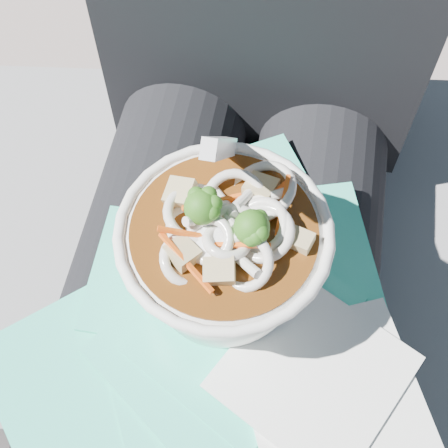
% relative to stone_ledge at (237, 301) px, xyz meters
% --- Properties ---
extents(ground, '(20.00, 20.00, 0.00)m').
position_rel_stone_ledge_xyz_m(ground, '(0.00, -0.15, -0.23)').
color(ground, slate).
rests_on(ground, ground).
extents(stone_ledge, '(1.06, 0.63, 0.47)m').
position_rel_stone_ledge_xyz_m(stone_ledge, '(0.00, 0.00, 0.00)').
color(stone_ledge, slate).
rests_on(stone_ledge, ground).
extents(lap, '(0.31, 0.48, 0.15)m').
position_rel_stone_ledge_xyz_m(lap, '(0.00, -0.15, 0.31)').
color(lap, black).
rests_on(lap, stone_ledge).
extents(person_body, '(0.34, 0.94, 1.01)m').
position_rel_stone_ledge_xyz_m(person_body, '(0.00, -0.06, 0.33)').
color(person_body, black).
rests_on(person_body, ground).
extents(plastic_bag, '(0.36, 0.39, 0.01)m').
position_rel_stone_ledge_xyz_m(plastic_bag, '(0.00, -0.18, 0.39)').
color(plastic_bag, '#32D3AF').
rests_on(plastic_bag, lap).
extents(napkins, '(0.20, 0.19, 0.01)m').
position_rel_stone_ledge_xyz_m(napkins, '(0.10, -0.23, 0.40)').
color(napkins, white).
rests_on(napkins, plastic_bag).
extents(udon_bowl, '(0.20, 0.20, 0.20)m').
position_rel_stone_ledge_xyz_m(udon_bowl, '(0.01, -0.15, 0.45)').
color(udon_bowl, white).
rests_on(udon_bowl, plastic_bag).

